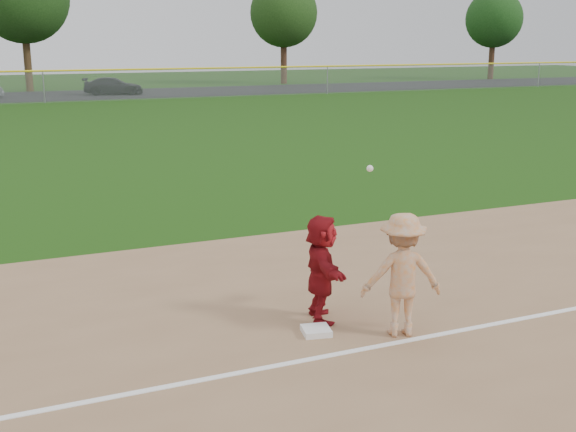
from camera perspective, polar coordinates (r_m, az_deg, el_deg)
name	(u,v)px	position (r m, az deg, el deg)	size (l,w,h in m)	color
ground	(331,330)	(10.23, 3.41, -8.95)	(160.00, 160.00, 0.00)	#1A420C
foul_line	(359,350)	(9.57, 5.62, -10.49)	(60.00, 0.10, 0.01)	white
parking_asphalt	(37,96)	(54.70, -19.25, 8.93)	(120.00, 10.00, 0.01)	black
first_base	(316,331)	(10.02, 2.24, -9.05)	(0.37, 0.37, 0.08)	white
base_runner	(321,268)	(10.26, 2.65, -4.12)	(1.44, 0.46, 1.55)	maroon
car_right	(113,86)	(54.69, -13.64, 9.95)	(1.72, 4.23, 1.23)	black
first_base_play	(402,275)	(9.85, 8.99, -4.60)	(1.24, 0.94, 2.31)	#ADACAF
outfield_fence	(42,72)	(48.62, -18.83, 10.75)	(110.00, 0.12, 110.00)	#999EA0
tree_3	(284,13)	(66.64, -0.34, 15.72)	(6.00, 6.00, 9.19)	#3D2216
tree_4	(494,19)	(76.74, 15.97, 14.73)	(5.60, 5.60, 8.67)	#3B2315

